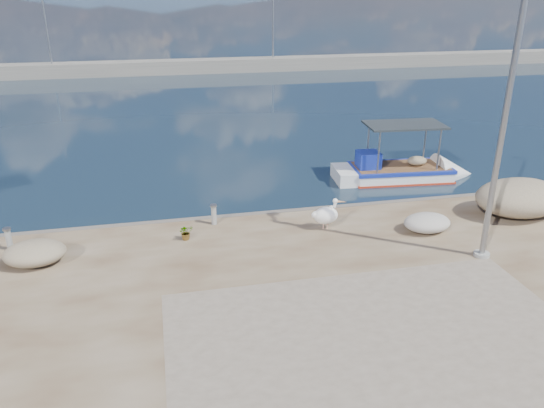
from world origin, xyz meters
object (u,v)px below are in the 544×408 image
(lamp_post, at_px, (500,142))
(bollard_near, at_px, (214,214))
(boat_right, at_px, (399,174))
(pelican, at_px, (326,215))

(lamp_post, height_order, bollard_near, lamp_post)
(lamp_post, distance_m, bollard_near, 8.56)
(boat_right, height_order, pelican, boat_right)
(pelican, xyz_separation_m, bollard_near, (-3.38, 1.10, -0.12))
(pelican, distance_m, lamp_post, 5.38)
(boat_right, height_order, lamp_post, lamp_post)
(pelican, distance_m, bollard_near, 3.55)
(boat_right, bearing_deg, bollard_near, -149.08)
(bollard_near, bearing_deg, lamp_post, -27.68)
(lamp_post, bearing_deg, bollard_near, 152.32)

